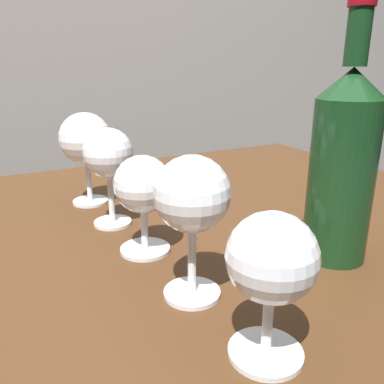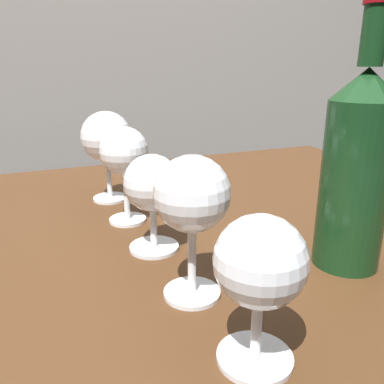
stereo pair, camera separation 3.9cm
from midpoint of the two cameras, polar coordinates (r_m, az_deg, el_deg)
dining_table at (r=0.62m, az=-8.19°, el=-13.46°), size 1.34×0.85×0.72m
wine_glass_pinot at (r=0.32m, az=13.30°, el=-10.37°), size 0.07×0.07×0.13m
wine_glass_cabernet at (r=0.39m, az=2.85°, el=-0.99°), size 0.08×0.08×0.15m
wine_glass_merlot at (r=0.50m, az=-3.55°, el=0.79°), size 0.07×0.07×0.13m
wine_glass_empty at (r=0.60m, az=-7.87°, el=5.32°), size 0.07×0.07×0.15m
wine_glass_white at (r=0.70m, az=-10.64°, el=7.54°), size 0.09×0.09×0.16m
wine_bottle at (r=0.50m, az=24.61°, el=3.14°), size 0.08×0.08×0.30m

